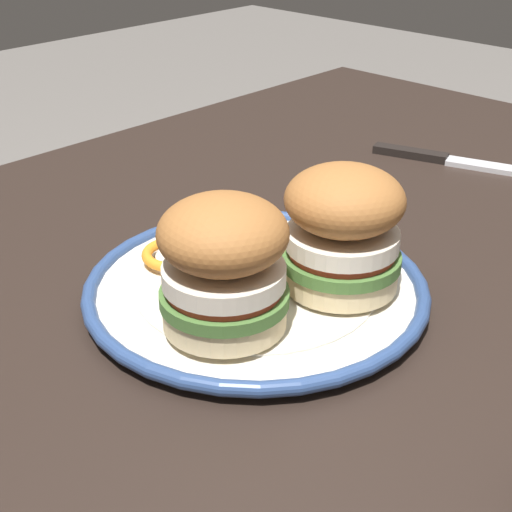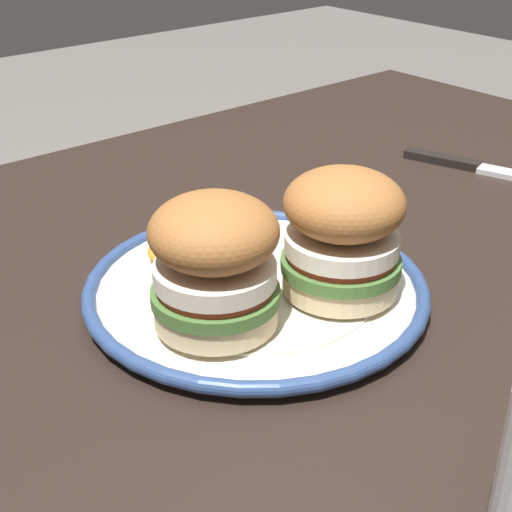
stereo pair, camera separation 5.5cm
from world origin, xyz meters
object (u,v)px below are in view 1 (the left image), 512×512
sandwich_half_left (343,228)px  table_knife (450,161)px  dinner_plate (256,289)px  sandwich_half_right (224,263)px  dining_table (351,388)px

sandwich_half_left → table_knife: sandwich_half_left is taller
sandwich_half_left → dinner_plate: bearing=128.3°
dinner_plate → sandwich_half_left: size_ratio=2.50×
sandwich_half_left → sandwich_half_right: size_ratio=1.01×
dining_table → table_knife: table_knife is taller
dinner_plate → table_knife: (0.38, 0.05, -0.01)m
dinner_plate → dining_table: bearing=-45.0°
dining_table → dinner_plate: size_ratio=4.27×
sandwich_half_left → table_knife: bearing=16.5°
dinner_plate → sandwich_half_right: bearing=-155.9°
sandwich_half_left → table_knife: size_ratio=0.52×
dining_table → sandwich_half_left: size_ratio=10.70×
table_knife → dinner_plate: bearing=-172.9°
sandwich_half_right → table_knife: 0.46m
dining_table → sandwich_half_left: 0.16m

